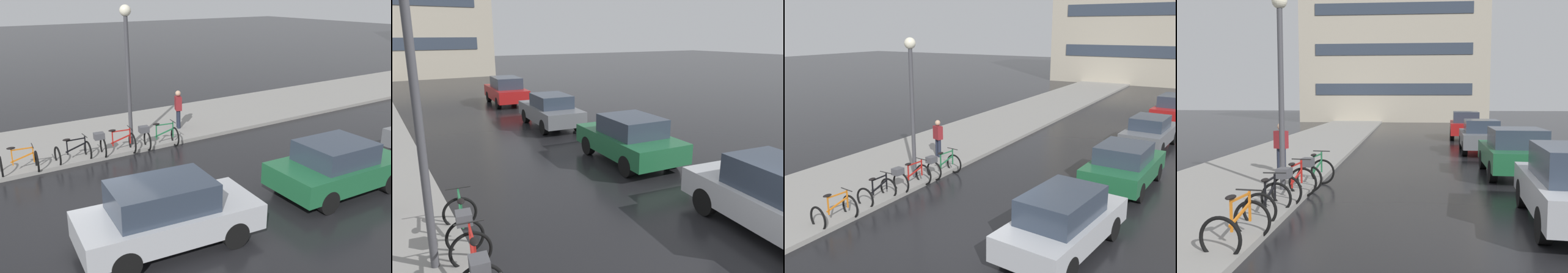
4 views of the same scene
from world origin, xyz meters
The scene contains 12 objects.
ground_plane centered at (0.00, 0.00, 0.00)m, with size 140.00×140.00×0.00m, color black.
sidewalk_kerb centered at (-6.00, 10.00, 0.07)m, with size 4.80×60.00×0.14m, color gray.
bicycle_nearest centered at (-3.87, -0.99, 0.40)m, with size 0.84×1.17×0.96m.
bicycle_second centered at (-3.91, 0.73, 0.39)m, with size 0.70×1.09×0.92m.
bicycle_third centered at (-3.79, 2.15, 0.50)m, with size 0.88×1.42×0.99m.
bicycle_farthest centered at (-3.63, 3.77, 0.50)m, with size 0.87×1.46×0.99m.
car_silver centered at (2.12, 0.86, 0.80)m, with size 2.17×4.26×1.58m.
car_green centered at (2.32, 6.30, 0.77)m, with size 2.12×4.05×1.52m.
car_grey centered at (2.16, 12.03, 0.75)m, with size 2.02×4.17×1.49m.
car_red centered at (2.33, 18.62, 0.82)m, with size 2.12×4.29×1.63m.
pedestrian centered at (-5.06, 5.53, 0.96)m, with size 0.46×0.37×1.70m.
streetlamp centered at (-4.29, 3.04, 3.35)m, with size 0.39×0.39×5.07m.
Camera 3 is at (5.40, -8.59, 5.38)m, focal length 40.00 mm.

